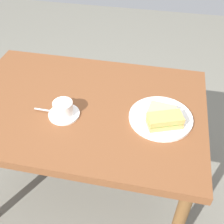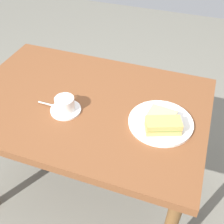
{
  "view_description": "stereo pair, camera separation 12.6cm",
  "coord_description": "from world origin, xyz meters",
  "px_view_note": "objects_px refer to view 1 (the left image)",
  "views": [
    {
      "loc": [
        0.35,
        -0.97,
        1.61
      ],
      "look_at": [
        0.16,
        -0.06,
        0.76
      ],
      "focal_mm": 44.64,
      "sensor_mm": 36.0,
      "label": 1
    },
    {
      "loc": [
        0.47,
        -0.94,
        1.61
      ],
      "look_at": [
        0.16,
        -0.06,
        0.76
      ],
      "focal_mm": 44.64,
      "sensor_mm": 36.0,
      "label": 2
    }
  ],
  "objects_px": {
    "sandwich_plate": "(161,118)",
    "coffee_saucer": "(64,114)",
    "spoon": "(48,110)",
    "dining_table": "(84,116)",
    "sandwich_back": "(165,121)",
    "sandwich_front": "(161,113)",
    "coffee_cup": "(63,108)"
  },
  "relations": [
    {
      "from": "coffee_saucer",
      "to": "dining_table",
      "type": "bearing_deg",
      "value": 57.28
    },
    {
      "from": "sandwich_plate",
      "to": "coffee_saucer",
      "type": "relative_size",
      "value": 2.01
    },
    {
      "from": "sandwich_back",
      "to": "spoon",
      "type": "xyz_separation_m",
      "value": [
        -0.54,
        -0.01,
        -0.03
      ]
    },
    {
      "from": "sandwich_plate",
      "to": "sandwich_back",
      "type": "xyz_separation_m",
      "value": [
        0.02,
        -0.05,
        0.03
      ]
    },
    {
      "from": "dining_table",
      "to": "sandwich_back",
      "type": "bearing_deg",
      "value": -11.45
    },
    {
      "from": "sandwich_plate",
      "to": "sandwich_front",
      "type": "xyz_separation_m",
      "value": [
        -0.0,
        0.0,
        0.03
      ]
    },
    {
      "from": "coffee_saucer",
      "to": "coffee_cup",
      "type": "bearing_deg",
      "value": 116.95
    },
    {
      "from": "sandwich_plate",
      "to": "coffee_saucer",
      "type": "bearing_deg",
      "value": -171.6
    },
    {
      "from": "sandwich_plate",
      "to": "spoon",
      "type": "bearing_deg",
      "value": -172.99
    },
    {
      "from": "sandwich_front",
      "to": "coffee_saucer",
      "type": "height_order",
      "value": "sandwich_front"
    },
    {
      "from": "dining_table",
      "to": "coffee_saucer",
      "type": "bearing_deg",
      "value": -122.72
    },
    {
      "from": "dining_table",
      "to": "sandwich_back",
      "type": "height_order",
      "value": "sandwich_back"
    },
    {
      "from": "coffee_cup",
      "to": "spoon",
      "type": "xyz_separation_m",
      "value": [
        -0.08,
        -0.0,
        -0.03
      ]
    },
    {
      "from": "coffee_cup",
      "to": "spoon",
      "type": "bearing_deg",
      "value": -179.7
    },
    {
      "from": "dining_table",
      "to": "coffee_saucer",
      "type": "height_order",
      "value": "coffee_saucer"
    },
    {
      "from": "sandwich_front",
      "to": "sandwich_back",
      "type": "distance_m",
      "value": 0.06
    },
    {
      "from": "coffee_saucer",
      "to": "spoon",
      "type": "height_order",
      "value": "spoon"
    },
    {
      "from": "coffee_saucer",
      "to": "spoon",
      "type": "bearing_deg",
      "value": 179.27
    },
    {
      "from": "sandwich_back",
      "to": "coffee_saucer",
      "type": "distance_m",
      "value": 0.46
    },
    {
      "from": "coffee_saucer",
      "to": "sandwich_plate",
      "type": "bearing_deg",
      "value": 8.4
    },
    {
      "from": "sandwich_front",
      "to": "sandwich_back",
      "type": "xyz_separation_m",
      "value": [
        0.02,
        -0.05,
        0.0
      ]
    },
    {
      "from": "sandwich_plate",
      "to": "sandwich_front",
      "type": "distance_m",
      "value": 0.03
    },
    {
      "from": "dining_table",
      "to": "sandwich_plate",
      "type": "height_order",
      "value": "sandwich_plate"
    },
    {
      "from": "sandwich_plate",
      "to": "coffee_saucer",
      "type": "distance_m",
      "value": 0.44
    },
    {
      "from": "coffee_cup",
      "to": "spoon",
      "type": "height_order",
      "value": "coffee_cup"
    },
    {
      "from": "sandwich_back",
      "to": "coffee_saucer",
      "type": "xyz_separation_m",
      "value": [
        -0.46,
        -0.01,
        -0.04
      ]
    },
    {
      "from": "sandwich_back",
      "to": "coffee_saucer",
      "type": "relative_size",
      "value": 1.16
    },
    {
      "from": "sandwich_plate",
      "to": "spoon",
      "type": "xyz_separation_m",
      "value": [
        -0.52,
        -0.06,
        0.01
      ]
    },
    {
      "from": "sandwich_front",
      "to": "spoon",
      "type": "height_order",
      "value": "sandwich_front"
    },
    {
      "from": "coffee_saucer",
      "to": "coffee_cup",
      "type": "height_order",
      "value": "coffee_cup"
    },
    {
      "from": "sandwich_front",
      "to": "sandwich_plate",
      "type": "bearing_deg",
      "value": -43.26
    },
    {
      "from": "sandwich_plate",
      "to": "sandwich_back",
      "type": "bearing_deg",
      "value": -70.93
    }
  ]
}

